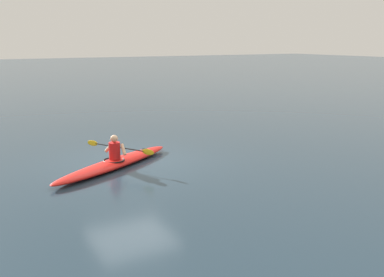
{
  "coord_description": "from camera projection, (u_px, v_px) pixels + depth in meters",
  "views": [
    {
      "loc": [
        4.62,
        11.87,
        3.54
      ],
      "look_at": [
        -0.02,
        3.73,
        1.44
      ],
      "focal_mm": 41.03,
      "sensor_mm": 36.0,
      "label": 1
    }
  ],
  "objects": [
    {
      "name": "ground_plane",
      "position": [
        130.0,
        162.0,
        13.07
      ],
      "size": [
        160.0,
        160.0,
        0.0
      ],
      "primitive_type": "plane",
      "color": "#233847"
    },
    {
      "name": "kayak",
      "position": [
        115.0,
        163.0,
        12.47
      ],
      "size": [
        4.42,
        2.87,
        0.24
      ],
      "color": "red",
      "rests_on": "ground"
    },
    {
      "name": "kayaker",
      "position": [
        115.0,
        149.0,
        12.41
      ],
      "size": [
        1.23,
        2.17,
        0.7
      ],
      "color": "red",
      "rests_on": "kayak"
    }
  ]
}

